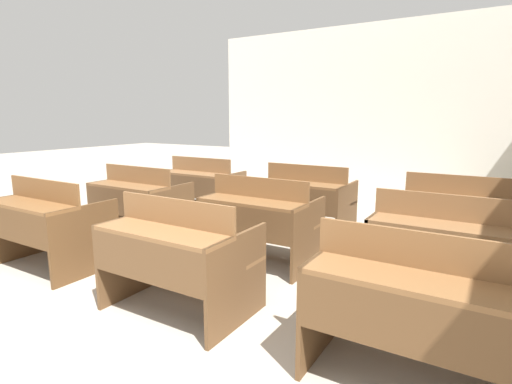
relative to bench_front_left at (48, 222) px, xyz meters
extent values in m
cube|color=white|center=(1.74, 5.15, 1.08)|extent=(6.35, 0.06, 3.06)
cube|color=#53361E|center=(-0.52, 0.04, -0.11)|extent=(0.03, 0.73, 0.67)
cube|color=#53361E|center=(0.52, 0.04, -0.11)|extent=(0.03, 0.73, 0.67)
cube|color=brown|center=(0.00, -0.16, 0.21)|extent=(1.07, 0.33, 0.03)
cube|color=#53361E|center=(0.00, -0.31, 0.04)|extent=(1.01, 0.02, 0.30)
cube|color=brown|center=(0.00, -0.01, 0.32)|extent=(1.07, 0.02, 0.20)
cube|color=brown|center=(0.00, 0.26, -0.05)|extent=(1.07, 0.28, 0.03)
cube|color=#53361E|center=(0.00, 0.26, -0.30)|extent=(1.01, 0.04, 0.04)
cube|color=brown|center=(1.17, 0.01, -0.11)|extent=(0.03, 0.73, 0.67)
cube|color=brown|center=(2.20, 0.01, -0.11)|extent=(0.03, 0.73, 0.67)
cube|color=brown|center=(1.69, -0.19, 0.21)|extent=(1.07, 0.33, 0.03)
cube|color=brown|center=(1.69, -0.34, 0.04)|extent=(1.01, 0.02, 0.30)
cube|color=brown|center=(1.69, -0.03, 0.32)|extent=(1.07, 0.02, 0.20)
cube|color=brown|center=(1.69, 0.24, -0.05)|extent=(1.07, 0.28, 0.03)
cube|color=brown|center=(1.69, 0.24, -0.30)|extent=(1.01, 0.04, 0.04)
cube|color=brown|center=(2.82, 0.04, -0.11)|extent=(0.03, 0.73, 0.67)
cube|color=brown|center=(3.34, -0.16, 0.21)|extent=(1.07, 0.33, 0.03)
cube|color=brown|center=(3.34, -0.31, 0.04)|extent=(1.01, 0.02, 0.30)
cube|color=brown|center=(3.34, 0.00, 0.32)|extent=(1.07, 0.02, 0.20)
cube|color=brown|center=(3.34, 0.27, -0.05)|extent=(1.07, 0.28, 0.03)
cube|color=brown|center=(3.34, 0.27, -0.30)|extent=(1.01, 0.04, 0.04)
cube|color=brown|center=(-0.53, 1.20, -0.11)|extent=(0.03, 0.73, 0.67)
cube|color=brown|center=(0.50, 1.20, -0.11)|extent=(0.03, 0.73, 0.67)
cube|color=brown|center=(-0.01, 1.00, 0.21)|extent=(1.07, 0.33, 0.03)
cube|color=brown|center=(-0.01, 0.85, 0.04)|extent=(1.01, 0.02, 0.30)
cube|color=brown|center=(-0.01, 1.16, 0.32)|extent=(1.07, 0.02, 0.20)
cube|color=brown|center=(-0.01, 1.43, -0.05)|extent=(1.07, 0.28, 0.03)
cube|color=brown|center=(-0.01, 1.43, -0.30)|extent=(1.01, 0.04, 0.04)
cube|color=brown|center=(1.17, 1.20, -0.11)|extent=(0.03, 0.73, 0.67)
cube|color=brown|center=(2.21, 1.20, -0.11)|extent=(0.03, 0.73, 0.67)
cube|color=brown|center=(1.69, 1.00, 0.21)|extent=(1.07, 0.33, 0.03)
cube|color=brown|center=(1.69, 0.85, 0.04)|extent=(1.01, 0.02, 0.30)
cube|color=brown|center=(1.69, 1.16, 0.32)|extent=(1.07, 0.02, 0.20)
cube|color=brown|center=(1.69, 1.43, -0.05)|extent=(1.07, 0.28, 0.03)
cube|color=brown|center=(1.69, 1.43, -0.30)|extent=(1.01, 0.04, 0.04)
cube|color=brown|center=(2.84, 1.22, -0.11)|extent=(0.03, 0.73, 0.67)
cube|color=brown|center=(3.35, 1.02, 0.21)|extent=(1.07, 0.33, 0.03)
cube|color=brown|center=(3.35, 0.86, 0.04)|extent=(1.01, 0.02, 0.30)
cube|color=brown|center=(3.35, 1.17, 0.32)|extent=(1.07, 0.02, 0.20)
cube|color=brown|center=(3.35, 1.44, -0.05)|extent=(1.07, 0.28, 0.03)
cube|color=brown|center=(3.35, 1.44, -0.30)|extent=(1.01, 0.04, 0.04)
cube|color=brown|center=(-0.53, 2.40, -0.11)|extent=(0.03, 0.73, 0.67)
cube|color=brown|center=(0.50, 2.40, -0.11)|extent=(0.03, 0.73, 0.67)
cube|color=brown|center=(-0.02, 2.20, 0.21)|extent=(1.07, 0.33, 0.03)
cube|color=brown|center=(-0.02, 2.04, 0.04)|extent=(1.01, 0.02, 0.30)
cube|color=brown|center=(-0.02, 2.35, 0.32)|extent=(1.07, 0.02, 0.20)
cube|color=brown|center=(-0.02, 2.62, -0.05)|extent=(1.07, 0.28, 0.03)
cube|color=brown|center=(-0.02, 2.62, -0.30)|extent=(1.01, 0.04, 0.04)
cube|color=brown|center=(1.14, 2.38, -0.11)|extent=(0.03, 0.73, 0.67)
cube|color=brown|center=(2.18, 2.38, -0.11)|extent=(0.03, 0.73, 0.67)
cube|color=brown|center=(1.66, 2.18, 0.21)|extent=(1.07, 0.33, 0.03)
cube|color=brown|center=(1.66, 2.03, 0.04)|extent=(1.01, 0.02, 0.30)
cube|color=brown|center=(1.66, 2.34, 0.32)|extent=(1.07, 0.02, 0.20)
cube|color=brown|center=(1.66, 2.61, -0.05)|extent=(1.07, 0.28, 0.03)
cube|color=brown|center=(1.66, 2.61, -0.30)|extent=(1.01, 0.04, 0.04)
cube|color=brown|center=(2.85, 2.39, -0.11)|extent=(0.03, 0.73, 0.67)
cube|color=brown|center=(3.37, 2.19, 0.21)|extent=(1.07, 0.33, 0.03)
cube|color=brown|center=(3.37, 2.04, 0.04)|extent=(1.01, 0.02, 0.30)
cube|color=brown|center=(3.37, 2.34, 0.32)|extent=(1.07, 0.02, 0.20)
cube|color=brown|center=(3.37, 2.61, -0.05)|extent=(1.07, 0.28, 0.03)
cube|color=brown|center=(3.37, 2.61, -0.30)|extent=(1.01, 0.04, 0.04)
camera|label=1|loc=(3.66, -2.14, 1.01)|focal=28.00mm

